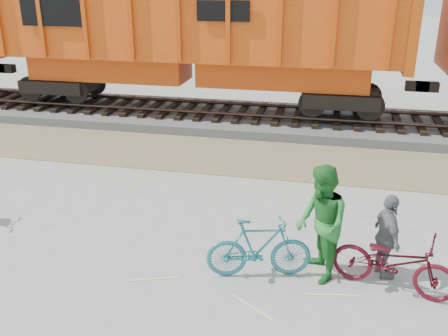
{
  "coord_description": "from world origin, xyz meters",
  "views": [
    {
      "loc": [
        1.77,
        -7.61,
        4.87
      ],
      "look_at": [
        -0.26,
        1.5,
        1.23
      ],
      "focal_mm": 40.0,
      "sensor_mm": 36.0,
      "label": 1
    }
  ],
  "objects": [
    {
      "name": "hopper_car_center",
      "position": [
        -3.0,
        9.0,
        3.01
      ],
      "size": [
        14.0,
        3.13,
        4.65
      ],
      "color": "black",
      "rests_on": "track"
    },
    {
      "name": "bicycle_teal",
      "position": [
        0.75,
        -0.29,
        0.54
      ],
      "size": [
        1.86,
        0.94,
        1.07
      ],
      "primitive_type": "imported",
      "rotation": [
        0.0,
        0.0,
        1.83
      ],
      "color": "#21727F",
      "rests_on": "ground"
    },
    {
      "name": "person_woman",
      "position": [
        2.84,
        0.17,
        0.76
      ],
      "size": [
        0.62,
        0.96,
        1.51
      ],
      "primitive_type": "imported",
      "rotation": [
        0.0,
        0.0,
        1.88
      ],
      "color": "slate",
      "rests_on": "ground"
    },
    {
      "name": "track",
      "position": [
        0.0,
        9.0,
        0.47
      ],
      "size": [
        120.0,
        2.6,
        0.24
      ],
      "color": "black",
      "rests_on": "ballast_bed"
    },
    {
      "name": "ballast_bed",
      "position": [
        0.0,
        9.0,
        0.15
      ],
      "size": [
        120.0,
        4.0,
        0.3
      ],
      "primitive_type": "cube",
      "color": "slate",
      "rests_on": "ground"
    },
    {
      "name": "bicycle_maroon",
      "position": [
        2.94,
        -0.23,
        0.52
      ],
      "size": [
        2.09,
        1.18,
        1.04
      ],
      "primitive_type": "imported",
      "rotation": [
        0.0,
        0.0,
        1.31
      ],
      "color": "#4E0D18",
      "rests_on": "ground"
    },
    {
      "name": "ground",
      "position": [
        0.0,
        0.0,
        0.0
      ],
      "size": [
        120.0,
        120.0,
        0.0
      ],
      "primitive_type": "plane",
      "color": "#9E9E99",
      "rests_on": "ground"
    },
    {
      "name": "gravel_strip",
      "position": [
        0.0,
        5.5,
        0.01
      ],
      "size": [
        120.0,
        3.0,
        0.02
      ],
      "primitive_type": "cube",
      "color": "#887554",
      "rests_on": "ground"
    },
    {
      "name": "person_man",
      "position": [
        1.75,
        -0.09,
        1.01
      ],
      "size": [
        1.06,
        1.19,
        2.01
      ],
      "primitive_type": "imported",
      "rotation": [
        0.0,
        0.0,
        -1.2
      ],
      "color": "#237229",
      "rests_on": "ground"
    }
  ]
}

